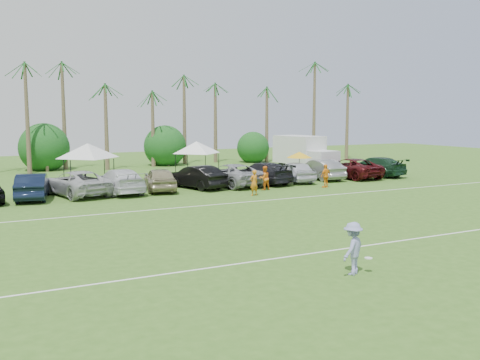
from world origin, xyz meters
name	(u,v)px	position (x,y,z in m)	size (l,w,h in m)	color
ground	(361,264)	(0.00, 0.00, 0.00)	(120.00, 120.00, 0.00)	#38631D
field_lines	(256,224)	(0.00, 8.00, 0.01)	(80.00, 12.10, 0.01)	white
palm_tree_3	(19,62)	(-8.00, 38.00, 10.06)	(2.40, 2.40, 11.90)	brown
palm_tree_4	(66,92)	(-4.00, 38.00, 7.48)	(2.40, 2.40, 8.90)	brown
palm_tree_5	(108,83)	(0.00, 38.00, 8.35)	(2.40, 2.40, 9.90)	brown
palm_tree_6	(148,76)	(4.00, 38.00, 9.21)	(2.40, 2.40, 10.90)	brown
palm_tree_7	(185,69)	(8.00, 38.00, 10.06)	(2.40, 2.40, 11.90)	brown
palm_tree_8	(229,95)	(13.00, 38.00, 7.48)	(2.40, 2.40, 8.90)	brown
palm_tree_9	(269,88)	(18.00, 38.00, 8.35)	(2.40, 2.40, 9.90)	brown
palm_tree_10	(306,81)	(23.00, 38.00, 9.21)	(2.40, 2.40, 10.90)	brown
palm_tree_11	(334,75)	(27.00, 38.00, 10.06)	(2.40, 2.40, 11.90)	brown
bush_tree_1	(45,152)	(-6.00, 39.00, 1.80)	(4.00, 4.00, 4.00)	brown
bush_tree_2	(165,148)	(6.00, 39.00, 1.80)	(4.00, 4.00, 4.00)	brown
bush_tree_3	(249,146)	(16.00, 39.00, 1.80)	(4.00, 4.00, 4.00)	brown
sideline_player_a	(254,183)	(4.30, 16.14, 0.86)	(0.63, 0.41, 1.72)	orange
sideline_player_b	(264,178)	(6.19, 18.05, 0.86)	(0.84, 0.65, 1.72)	orange
sideline_player_c	(326,176)	(10.89, 17.16, 0.87)	(1.01, 0.42, 1.73)	orange
box_truck	(305,153)	(15.20, 26.34, 1.81)	(3.38, 6.84, 3.38)	silver
canopy_tent_left	(88,143)	(-4.66, 25.41, 3.25)	(4.69, 4.69, 3.80)	black
canopy_tent_right	(197,141)	(5.04, 27.87, 3.06)	(4.41, 4.41, 3.57)	black
market_umbrella	(299,155)	(11.38, 21.46, 2.12)	(2.12, 2.12, 2.36)	black
frisbee_player	(353,248)	(-1.13, -0.88, 0.90)	(1.40, 1.13, 1.80)	#898EC3
parked_car_1	(32,186)	(-9.03, 21.14, 0.84)	(1.77, 5.08, 1.67)	black
parked_car_2	(77,183)	(-6.22, 21.49, 0.84)	(2.78, 6.02, 1.67)	#B4B5B6
parked_car_3	(120,181)	(-3.41, 21.28, 0.84)	(2.34, 5.77, 1.67)	silver
parked_car_4	(160,179)	(-0.59, 21.07, 0.84)	(1.98, 4.91, 1.67)	#988F6B
parked_car_5	(197,177)	(2.22, 21.07, 0.84)	(1.77, 5.08, 1.67)	black
parked_car_6	(231,175)	(5.03, 21.16, 0.84)	(2.78, 6.02, 1.67)	#97989D
parked_car_7	(262,173)	(7.84, 21.27, 0.84)	(2.34, 5.77, 1.67)	black
parked_car_8	(295,171)	(10.65, 21.02, 0.84)	(1.98, 4.91, 1.67)	silver
parked_car_9	(320,169)	(13.46, 21.44, 0.84)	(1.77, 5.08, 1.67)	gray
parked_car_10	(350,168)	(16.27, 21.07, 0.84)	(2.78, 6.02, 1.67)	#470E11
parked_car_11	(375,166)	(19.08, 21.24, 0.84)	(2.34, 5.77, 1.67)	#15351F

